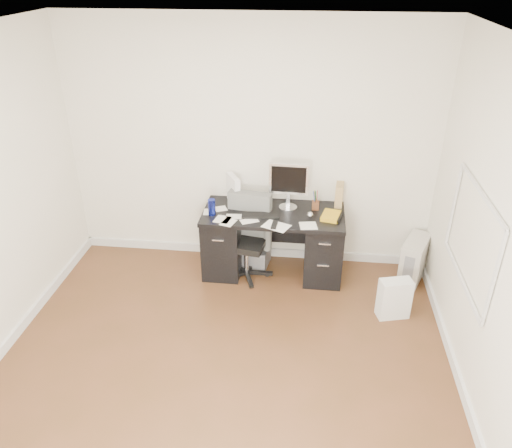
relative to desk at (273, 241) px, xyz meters
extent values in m
plane|color=#4B3118|center=(-0.30, -1.65, -0.40)|extent=(4.00, 4.00, 0.00)
cube|color=silver|center=(-0.30, 0.35, 0.95)|extent=(4.00, 0.02, 2.70)
cube|color=silver|center=(1.70, -1.65, 0.95)|extent=(0.02, 4.00, 2.70)
cube|color=white|center=(-0.30, -1.65, 2.30)|extent=(4.00, 4.00, 0.02)
cube|color=silver|center=(-0.30, 0.33, -0.35)|extent=(4.00, 0.03, 0.10)
cube|color=silver|center=(1.69, -1.65, -0.35)|extent=(0.03, 4.00, 0.10)
cube|color=silver|center=(-2.29, -1.65, -0.35)|extent=(0.03, 4.00, 0.10)
cube|color=black|center=(0.00, 0.00, 0.33)|extent=(1.50, 0.70, 0.04)
cube|color=black|center=(-0.55, 0.00, -0.04)|extent=(0.40, 0.60, 0.71)
cube|color=black|center=(0.55, 0.00, -0.04)|extent=(0.40, 0.60, 0.71)
cube|color=black|center=(0.00, 0.33, 0.06)|extent=(0.70, 0.03, 0.51)
cube|color=black|center=(-0.13, -0.11, 0.36)|extent=(0.40, 0.16, 0.02)
sphere|color=silver|center=(0.39, -0.08, 0.38)|extent=(0.09, 0.09, 0.07)
cylinder|color=navy|center=(-0.64, -0.13, 0.44)|extent=(0.09, 0.09, 0.17)
cube|color=white|center=(-0.46, 0.19, 0.51)|extent=(0.24, 0.30, 0.31)
cube|color=#A0824D|center=(0.69, 0.26, 0.48)|extent=(0.13, 0.22, 0.25)
cube|color=gold|center=(0.61, -0.05, 0.37)|extent=(0.24, 0.28, 0.04)
cube|color=#B9B3A7|center=(1.54, 0.06, -0.16)|extent=(0.39, 0.52, 0.48)
cube|color=silver|center=(1.25, -0.65, -0.19)|extent=(0.35, 0.29, 0.42)
cube|color=#503318|center=(-0.58, 0.12, -0.22)|extent=(0.39, 0.39, 0.36)
cube|color=slate|center=(-0.24, 0.15, -0.29)|extent=(0.41, 0.35, 0.22)
camera|label=1|loc=(0.35, -4.71, 2.76)|focal=35.00mm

